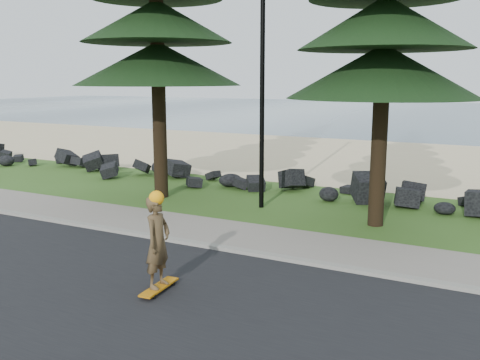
% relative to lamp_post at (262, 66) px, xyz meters
% --- Properties ---
extents(ground, '(160.00, 160.00, 0.00)m').
position_rel_lamp_post_xyz_m(ground, '(0.00, -3.20, -4.13)').
color(ground, '#32531A').
rests_on(ground, ground).
extents(road, '(160.00, 7.00, 0.02)m').
position_rel_lamp_post_xyz_m(road, '(0.00, -7.70, -4.12)').
color(road, black).
rests_on(road, ground).
extents(kerb, '(160.00, 0.20, 0.10)m').
position_rel_lamp_post_xyz_m(kerb, '(0.00, -4.10, -4.08)').
color(kerb, gray).
rests_on(kerb, ground).
extents(sidewalk, '(160.00, 2.00, 0.08)m').
position_rel_lamp_post_xyz_m(sidewalk, '(0.00, -3.00, -4.09)').
color(sidewalk, slate).
rests_on(sidewalk, ground).
extents(beach_sand, '(160.00, 15.00, 0.01)m').
position_rel_lamp_post_xyz_m(beach_sand, '(0.00, 11.30, -4.13)').
color(beach_sand, '#D0B68B').
rests_on(beach_sand, ground).
extents(ocean, '(160.00, 58.00, 0.01)m').
position_rel_lamp_post_xyz_m(ocean, '(0.00, 47.80, -4.13)').
color(ocean, '#324E60').
rests_on(ocean, ground).
extents(seawall_boulders, '(60.00, 2.40, 1.10)m').
position_rel_lamp_post_xyz_m(seawall_boulders, '(0.00, 2.40, -4.13)').
color(seawall_boulders, black).
rests_on(seawall_boulders, ground).
extents(lamp_post, '(0.25, 0.14, 8.14)m').
position_rel_lamp_post_xyz_m(lamp_post, '(0.00, 0.00, 0.00)').
color(lamp_post, black).
rests_on(lamp_post, ground).
extents(skateboarder, '(0.44, 1.01, 1.85)m').
position_rel_lamp_post_xyz_m(skateboarder, '(1.13, -6.69, -3.20)').
color(skateboarder, '#B96C0A').
rests_on(skateboarder, ground).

